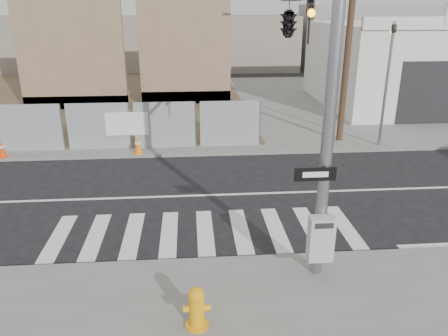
{
  "coord_description": "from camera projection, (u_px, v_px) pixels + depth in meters",
  "views": [
    {
      "loc": [
        -0.34,
        -13.28,
        5.94
      ],
      "look_at": [
        0.64,
        -1.19,
        1.4
      ],
      "focal_mm": 35.0,
      "sensor_mm": 36.0,
      "label": 1
    }
  ],
  "objects": [
    {
      "name": "traffic_cone_c",
      "position": [
        2.0,
        149.0,
        17.68
      ],
      "size": [
        0.46,
        0.46,
        0.68
      ],
      "rotation": [
        0.0,
        0.0,
        -0.43
      ],
      "color": "#EB3B0C",
      "rests_on": "sidewalk_far"
    },
    {
      "name": "utility_pole_right",
      "position": [
        350.0,
        24.0,
        18.3
      ],
      "size": [
        1.6,
        0.28,
        10.0
      ],
      "color": "#473121",
      "rests_on": "sidewalk_far"
    },
    {
      "name": "sidewalk_far",
      "position": [
        195.0,
        104.0,
        27.55
      ],
      "size": [
        50.0,
        20.0,
        0.12
      ],
      "primitive_type": "cube",
      "color": "slate",
      "rests_on": "ground"
    },
    {
      "name": "ground",
      "position": [
        202.0,
        195.0,
        14.51
      ],
      "size": [
        100.0,
        100.0,
        0.0
      ],
      "primitive_type": "plane",
      "color": "black",
      "rests_on": "ground"
    },
    {
      "name": "concrete_wall_right",
      "position": [
        185.0,
        50.0,
        26.43
      ],
      "size": [
        5.5,
        1.3,
        8.0
      ],
      "color": "#7C654A",
      "rests_on": "sidewalk_far"
    },
    {
      "name": "auto_shop",
      "position": [
        422.0,
        64.0,
        26.77
      ],
      "size": [
        12.0,
        10.2,
        5.95
      ],
      "color": "silver",
      "rests_on": "sidewalk_far"
    },
    {
      "name": "far_signal_pole",
      "position": [
        389.0,
        68.0,
        18.18
      ],
      "size": [
        0.16,
        0.2,
        5.6
      ],
      "color": "gray",
      "rests_on": "sidewalk_far"
    },
    {
      "name": "concrete_wall_left",
      "position": [
        71.0,
        53.0,
        25.0
      ],
      "size": [
        6.0,
        1.3,
        8.0
      ],
      "color": "#7C654A",
      "rests_on": "sidewalk_far"
    },
    {
      "name": "fire_hydrant",
      "position": [
        197.0,
        308.0,
        8.29
      ],
      "size": [
        0.54,
        0.53,
        0.87
      ],
      "rotation": [
        0.0,
        0.0,
        0.17
      ],
      "color": "orange",
      "rests_on": "sidewalk_near"
    },
    {
      "name": "traffic_cone_d",
      "position": [
        138.0,
        146.0,
        18.09
      ],
      "size": [
        0.44,
        0.44,
        0.71
      ],
      "rotation": [
        0.0,
        0.0,
        0.26
      ],
      "color": "orange",
      "rests_on": "sidewalk_far"
    },
    {
      "name": "signal_pole",
      "position": [
        299.0,
        54.0,
        11.11
      ],
      "size": [
        0.96,
        5.87,
        7.0
      ],
      "color": "gray",
      "rests_on": "sidewalk_near"
    }
  ]
}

